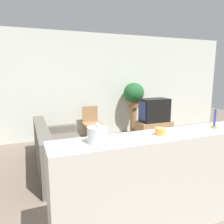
% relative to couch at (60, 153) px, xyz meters
% --- Properties ---
extents(ground_plane, '(14.00, 14.00, 0.00)m').
position_rel_couch_xyz_m(ground_plane, '(0.87, -1.62, -0.27)').
color(ground_plane, '#756656').
extents(wall_back, '(9.00, 0.06, 2.70)m').
position_rel_couch_xyz_m(wall_back, '(0.87, 1.81, 1.08)').
color(wall_back, silver).
rests_on(wall_back, ground_plane).
extents(couch, '(0.88, 2.01, 0.79)m').
position_rel_couch_xyz_m(couch, '(0.00, 0.00, 0.00)').
color(couch, '#605B51').
rests_on(couch, ground_plane).
extents(tv_stand, '(0.84, 0.46, 0.51)m').
position_rel_couch_xyz_m(tv_stand, '(2.39, 0.68, -0.02)').
color(tv_stand, '#9E754C').
rests_on(tv_stand, ground_plane).
extents(television, '(0.68, 0.41, 0.56)m').
position_rel_couch_xyz_m(television, '(2.39, 0.68, 0.52)').
color(television, black).
rests_on(television, tv_stand).
extents(wooden_chair, '(0.44, 0.44, 0.85)m').
position_rel_couch_xyz_m(wooden_chair, '(1.01, 1.41, 0.20)').
color(wooden_chair, '#9E754C').
rests_on(wooden_chair, ground_plane).
extents(plant_stand, '(0.18, 0.18, 0.75)m').
position_rel_couch_xyz_m(plant_stand, '(2.24, 1.48, 0.10)').
color(plant_stand, '#9E754C').
rests_on(plant_stand, ground_plane).
extents(potted_plant, '(0.55, 0.55, 0.67)m').
position_rel_couch_xyz_m(potted_plant, '(2.24, 1.48, 0.85)').
color(potted_plant, '#8E5B3D').
rests_on(potted_plant, plant_stand).
extents(foreground_counter, '(2.51, 0.44, 1.07)m').
position_rel_couch_xyz_m(foreground_counter, '(0.87, -1.95, 0.26)').
color(foreground_counter, beige).
rests_on(foreground_counter, ground_plane).
extents(decorative_bowl, '(0.19, 0.19, 0.19)m').
position_rel_couch_xyz_m(decorative_bowl, '(0.09, -1.95, 0.87)').
color(decorative_bowl, silver).
rests_on(decorative_bowl, foreground_counter).
extents(candle_jar, '(0.12, 0.12, 0.07)m').
position_rel_couch_xyz_m(candle_jar, '(0.77, -1.95, 0.83)').
color(candle_jar, gold).
rests_on(candle_jar, foreground_counter).
extents(candlestick, '(0.07, 0.07, 0.22)m').
position_rel_couch_xyz_m(candlestick, '(1.51, -1.95, 0.86)').
color(candlestick, '#B7933D').
rests_on(candlestick, foreground_counter).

